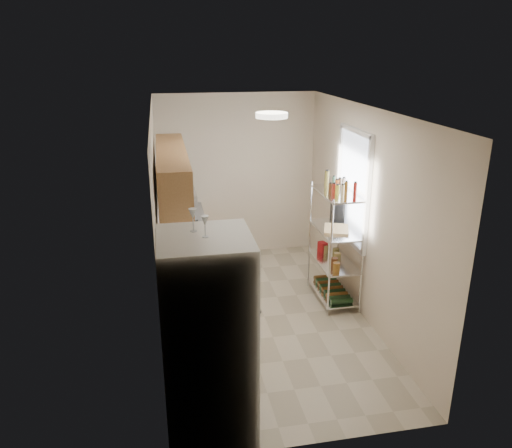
{
  "coord_description": "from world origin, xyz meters",
  "views": [
    {
      "loc": [
        -1.16,
        -5.48,
        3.24
      ],
      "look_at": [
        -0.06,
        0.25,
        1.17
      ],
      "focal_mm": 35.0,
      "sensor_mm": 36.0,
      "label": 1
    }
  ],
  "objects_px": {
    "espresso_machine": "(337,210)",
    "cutting_board": "(336,229)",
    "rice_cooker": "(190,245)",
    "refrigerator": "(208,337)",
    "frying_pan_large": "(184,228)"
  },
  "relations": [
    {
      "from": "espresso_machine",
      "to": "cutting_board",
      "type": "bearing_deg",
      "value": -99.51
    },
    {
      "from": "rice_cooker",
      "to": "espresso_machine",
      "type": "height_order",
      "value": "espresso_machine"
    },
    {
      "from": "rice_cooker",
      "to": "cutting_board",
      "type": "relative_size",
      "value": 0.65
    },
    {
      "from": "refrigerator",
      "to": "frying_pan_large",
      "type": "bearing_deg",
      "value": 91.17
    },
    {
      "from": "refrigerator",
      "to": "espresso_machine",
      "type": "xyz_separation_m",
      "value": [
        2.01,
        2.43,
        0.24
      ]
    },
    {
      "from": "cutting_board",
      "to": "espresso_machine",
      "type": "bearing_deg",
      "value": 69.47
    },
    {
      "from": "rice_cooker",
      "to": "espresso_machine",
      "type": "bearing_deg",
      "value": 14.53
    },
    {
      "from": "cutting_board",
      "to": "frying_pan_large",
      "type": "bearing_deg",
      "value": 160.14
    },
    {
      "from": "rice_cooker",
      "to": "cutting_board",
      "type": "distance_m",
      "value": 1.9
    },
    {
      "from": "rice_cooker",
      "to": "frying_pan_large",
      "type": "relative_size",
      "value": 1.05
    },
    {
      "from": "refrigerator",
      "to": "rice_cooker",
      "type": "distance_m",
      "value": 1.9
    },
    {
      "from": "frying_pan_large",
      "to": "cutting_board",
      "type": "bearing_deg",
      "value": -34.48
    },
    {
      "from": "frying_pan_large",
      "to": "cutting_board",
      "type": "relative_size",
      "value": 0.61
    },
    {
      "from": "refrigerator",
      "to": "rice_cooker",
      "type": "bearing_deg",
      "value": 90.65
    },
    {
      "from": "frying_pan_large",
      "to": "espresso_machine",
      "type": "xyz_separation_m",
      "value": [
        2.06,
        -0.33,
        0.23
      ]
    }
  ]
}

